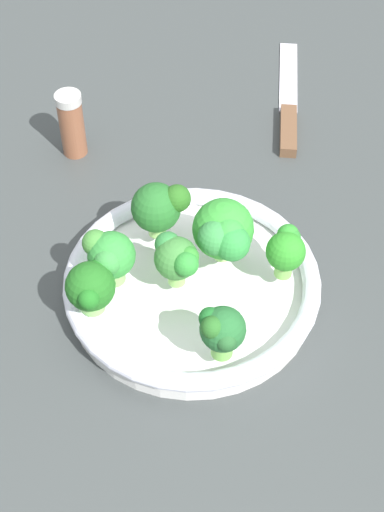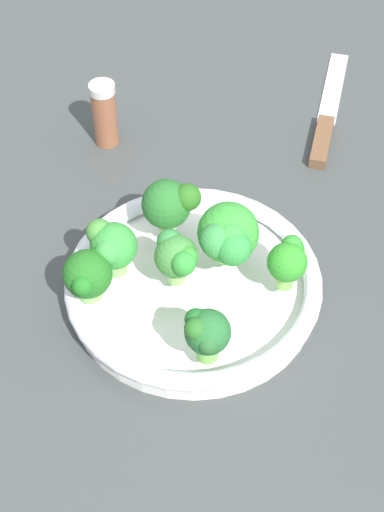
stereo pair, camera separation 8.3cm
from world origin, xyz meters
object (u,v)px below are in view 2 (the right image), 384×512
object	(u,v)px
broccoli_floret_3	(226,236)
broccoli_floret_6	(89,273)
pepper_shaker	(103,114)
broccoli_floret_0	(169,204)
broccoli_floret_5	(176,256)
broccoli_floret_4	(207,333)
broccoli_floret_2	(287,260)
knife	(324,121)
bowl	(192,285)
broccoli_floret_1	(110,246)

from	to	relation	value
broccoli_floret_3	broccoli_floret_6	size ratio (longest dim) A/B	1.27
pepper_shaker	broccoli_floret_0	bearing A→B (deg)	-65.54
broccoli_floret_0	broccoli_floret_5	xyz separation A→B (cm)	(0.84, -7.56, -0.29)
broccoli_floret_4	broccoli_floret_6	bearing A→B (deg)	146.70
broccoli_floret_4	broccoli_floret_6	distance (cm)	14.67
broccoli_floret_2	broccoli_floret_6	size ratio (longest dim) A/B	0.91
broccoli_floret_5	knife	size ratio (longest dim) A/B	0.23
broccoli_floret_3	broccoli_floret_5	bearing A→B (deg)	-157.79
broccoli_floret_5	pepper_shaker	distance (cm)	29.51
broccoli_floret_4	knife	distance (cm)	45.21
bowl	broccoli_floret_5	xyz separation A→B (cm)	(-1.73, -0.84, 5.78)
broccoli_floret_5	broccoli_floret_6	distance (cm)	9.27
broccoli_floret_2	pepper_shaker	xyz separation A→B (cm)	(-21.72, 27.92, -2.67)
pepper_shaker	broccoli_floret_5	bearing A→B (deg)	-70.16
bowl	pepper_shaker	xyz separation A→B (cm)	(-11.69, 26.78, 2.81)
broccoli_floret_1	broccoli_floret_4	xyz separation A→B (cm)	(10.23, -11.37, 0.02)
broccoli_floret_0	broccoli_floret_6	world-z (taller)	broccoli_floret_0
knife	broccoli_floret_6	bearing A→B (deg)	-131.40
broccoli_floret_6	broccoli_floret_2	bearing A→B (deg)	4.46
broccoli_floret_0	broccoli_floret_1	size ratio (longest dim) A/B	1.07
broccoli_floret_0	bowl	bearing A→B (deg)	-69.11
broccoli_floret_0	pepper_shaker	size ratio (longest dim) A/B	0.74
broccoli_floret_1	broccoli_floret_3	xyz separation A→B (cm)	(12.43, 0.81, 0.67)
broccoli_floret_0	broccoli_floret_3	bearing A→B (deg)	-40.66
broccoli_floret_3	knife	xyz separation A→B (cm)	(14.83, 29.09, -7.81)
broccoli_floret_3	broccoli_floret_0	bearing A→B (deg)	139.34
bowl	broccoli_floret_1	xyz separation A→B (cm)	(-8.76, 0.56, 5.79)
broccoli_floret_1	broccoli_floret_5	xyz separation A→B (cm)	(7.03, -1.40, -0.01)
knife	broccoli_floret_2	bearing A→B (deg)	-105.00
broccoli_floret_4	knife	size ratio (longest dim) A/B	0.24
bowl	broccoli_floret_5	size ratio (longest dim) A/B	4.65
broccoli_floret_1	broccoli_floret_6	size ratio (longest dim) A/B	1.01
broccoli_floret_2	broccoli_floret_6	xyz separation A→B (cm)	(-20.82, -1.63, -0.11)
bowl	knife	bearing A→B (deg)	58.73
bowl	broccoli_floret_0	xyz separation A→B (cm)	(-2.57, 6.72, 6.06)
broccoli_floret_1	broccoli_floret_3	distance (cm)	12.47
broccoli_floret_6	knife	size ratio (longest dim) A/B	0.24
broccoli_floret_4	pepper_shaker	xyz separation A→B (cm)	(-13.16, 37.60, -2.99)
broccoli_floret_6	pepper_shaker	size ratio (longest dim) A/B	0.69
broccoli_floret_1	broccoli_floret_2	size ratio (longest dim) A/B	1.11
broccoli_floret_1	broccoli_floret_0	bearing A→B (deg)	44.86
broccoli_floret_3	pepper_shaker	distance (cm)	29.92
bowl	broccoli_floret_5	world-z (taller)	broccoli_floret_5
broccoli_floret_3	pepper_shaker	xyz separation A→B (cm)	(-15.36, 25.42, -3.65)
broccoli_floret_0	pepper_shaker	xyz separation A→B (cm)	(-9.12, 20.06, -3.25)
broccoli_floret_4	knife	world-z (taller)	broccoli_floret_4
bowl	knife	xyz separation A→B (cm)	(18.50, 30.45, -1.35)
broccoli_floret_2	broccoli_floret_5	bearing A→B (deg)	178.55
broccoli_floret_3	pepper_shaker	bearing A→B (deg)	121.15
broccoli_floret_1	broccoli_floret_2	world-z (taller)	broccoli_floret_1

